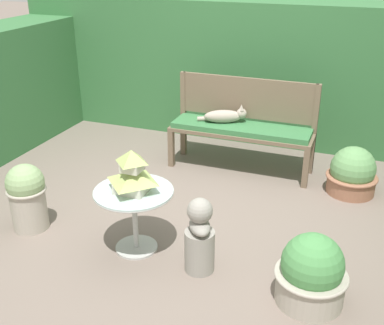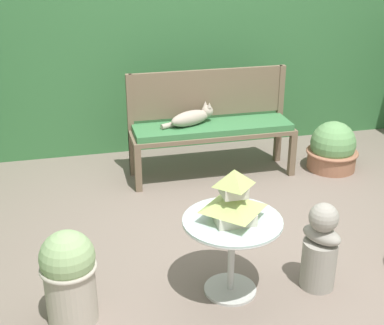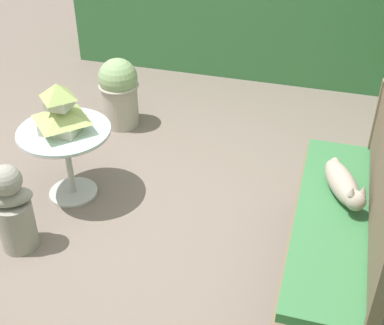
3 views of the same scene
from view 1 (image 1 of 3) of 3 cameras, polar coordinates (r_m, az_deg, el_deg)
The scene contains 11 objects.
ground at distance 4.45m, azimuth 0.71°, elevation -6.80°, with size 30.00×30.00×0.00m, color #75665B.
foliage_hedge_back at distance 6.31m, azimuth 8.51°, elevation 10.80°, with size 6.40×0.86×1.71m, color #38703D.
garden_bench at distance 5.28m, azimuth 5.82°, elevation 3.64°, with size 1.56×0.43×0.52m.
bench_backrest at distance 5.37m, azimuth 6.51°, elevation 7.04°, with size 1.56×0.06×1.00m.
cat at distance 5.31m, azimuth 3.95°, elevation 5.53°, with size 0.53×0.29×0.19m.
patio_table at distance 3.87m, azimuth -6.87°, elevation -4.84°, with size 0.64×0.64×0.54m.
pagoda_birdhouse at distance 3.75m, azimuth -7.07°, elevation -1.32°, with size 0.33×0.33×0.35m.
garden_bust at distance 3.67m, azimuth 0.92°, elevation -8.89°, with size 0.27×0.31×0.62m.
potted_plant_table_near at distance 4.42m, azimuth -18.97°, elevation -3.72°, with size 0.34×0.34×0.61m.
potted_plant_hedge_corner at distance 5.09m, azimuth 18.46°, elevation -1.25°, with size 0.51×0.51×0.49m.
potted_plant_path_edge at distance 3.51m, azimuth 13.97°, elevation -12.61°, with size 0.51×0.51×0.53m.
Camera 1 is at (1.31, -3.58, 2.30)m, focal length 45.00 mm.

